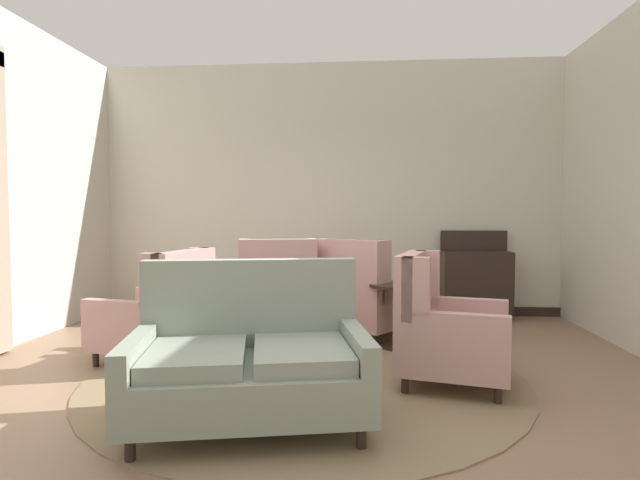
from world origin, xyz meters
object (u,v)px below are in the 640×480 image
(armchair_far_left, at_px, (365,297))
(settee, at_px, (250,360))
(armchair_near_sideboard, at_px, (161,314))
(armchair_back_corner, at_px, (277,295))
(sideboard, at_px, (476,280))
(porcelain_vase, at_px, (293,298))
(side_table, at_px, (398,309))
(armchair_beside_settee, at_px, (442,329))
(coffee_table, at_px, (293,323))

(armchair_far_left, bearing_deg, settee, 108.24)
(armchair_near_sideboard, distance_m, armchair_back_corner, 1.38)
(armchair_back_corner, height_order, sideboard, sideboard)
(armchair_far_left, distance_m, armchair_back_corner, 0.97)
(porcelain_vase, relative_size, armchair_far_left, 0.27)
(armchair_back_corner, height_order, side_table, armchair_back_corner)
(armchair_far_left, bearing_deg, sideboard, -106.12)
(armchair_beside_settee, relative_size, armchair_back_corner, 0.95)
(coffee_table, distance_m, sideboard, 3.03)
(armchair_beside_settee, bearing_deg, settee, 136.46)
(settee, xyz_separation_m, armchair_near_sideboard, (-1.13, 1.33, 0.02))
(armchair_beside_settee, height_order, armchair_far_left, armchair_far_left)
(settee, height_order, sideboard, sideboard)
(porcelain_vase, distance_m, armchair_back_corner, 1.22)
(porcelain_vase, distance_m, armchair_near_sideboard, 1.26)
(armchair_near_sideboard, distance_m, side_table, 2.28)
(armchair_near_sideboard, xyz_separation_m, armchair_back_corner, (0.91, 1.04, 0.02))
(armchair_back_corner, bearing_deg, armchair_far_left, 166.22)
(armchair_beside_settee, bearing_deg, sideboard, -3.81)
(armchair_far_left, bearing_deg, porcelain_vase, 96.53)
(settee, bearing_deg, armchair_back_corner, 83.94)
(coffee_table, relative_size, armchair_far_left, 0.75)
(porcelain_vase, height_order, armchair_back_corner, armchair_back_corner)
(coffee_table, height_order, armchair_beside_settee, armchair_beside_settee)
(side_table, bearing_deg, armchair_near_sideboard, -165.12)
(porcelain_vase, relative_size, armchair_beside_settee, 0.30)
(armchair_near_sideboard, bearing_deg, sideboard, 133.94)
(settee, xyz_separation_m, sideboard, (2.17, 3.42, 0.09))
(settee, relative_size, armchair_back_corner, 1.50)
(armchair_far_left, relative_size, sideboard, 1.03)
(coffee_table, xyz_separation_m, sideboard, (2.06, 2.23, 0.11))
(coffee_table, bearing_deg, settee, -95.63)
(coffee_table, relative_size, side_table, 1.34)
(armchair_near_sideboard, relative_size, armchair_back_corner, 0.94)
(armchair_beside_settee, xyz_separation_m, side_table, (-0.27, 1.06, -0.04))
(side_table, bearing_deg, settee, -119.36)
(settee, xyz_separation_m, armchair_beside_settee, (1.34, 0.85, 0.03))
(sideboard, bearing_deg, armchair_near_sideboard, -147.56)
(armchair_far_left, xyz_separation_m, sideboard, (1.42, 1.10, 0.06))
(porcelain_vase, bearing_deg, armchair_far_left, 60.34)
(side_table, bearing_deg, armchair_far_left, 127.89)
(porcelain_vase, xyz_separation_m, armchair_near_sideboard, (-1.24, 0.12, -0.18))
(porcelain_vase, height_order, armchair_near_sideboard, armchair_near_sideboard)
(armchair_beside_settee, relative_size, sideboard, 0.91)
(settee, xyz_separation_m, side_table, (1.08, 1.91, -0.01))
(settee, bearing_deg, coffee_table, 72.98)
(settee, relative_size, sideboard, 1.43)
(coffee_table, distance_m, armchair_back_corner, 1.22)
(porcelain_vase, bearing_deg, side_table, 36.39)
(coffee_table, bearing_deg, armchair_back_corner, 106.19)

